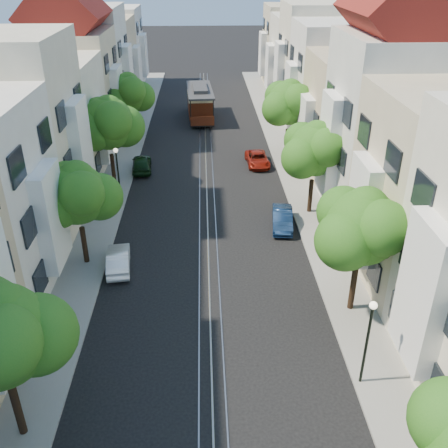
{
  "coord_description": "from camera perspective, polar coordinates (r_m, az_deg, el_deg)",
  "views": [
    {
      "loc": [
        -0.12,
        -11.24,
        16.04
      ],
      "look_at": [
        0.94,
        14.44,
        2.2
      ],
      "focal_mm": 40.0,
      "sensor_mm": 36.0,
      "label": 1
    }
  ],
  "objects": [
    {
      "name": "ground",
      "position": [
        42.39,
        -2.04,
        6.05
      ],
      "size": [
        200.0,
        200.0,
        0.0
      ],
      "primitive_type": "plane",
      "color": "black",
      "rests_on": "ground"
    },
    {
      "name": "parked_car_w_far",
      "position": [
        42.81,
        -9.39,
        6.87
      ],
      "size": [
        1.91,
        4.04,
        1.33
      ],
      "primitive_type": "imported",
      "rotation": [
        0.0,
        0.0,
        3.23
      ],
      "color": "black",
      "rests_on": "ground"
    },
    {
      "name": "townhouses_west",
      "position": [
        42.32,
        -18.81,
        11.82
      ],
      "size": [
        7.75,
        72.0,
        11.76
      ],
      "color": "silver",
      "rests_on": "ground"
    },
    {
      "name": "lamp_west",
      "position": [
        36.29,
        -12.08,
        6.34
      ],
      "size": [
        0.32,
        0.32,
        4.16
      ],
      "color": "black",
      "rests_on": "ground"
    },
    {
      "name": "tree_e_d",
      "position": [
        44.29,
        7.51,
        13.46
      ],
      "size": [
        5.01,
        4.16,
        6.85
      ],
      "color": "black",
      "rests_on": "ground"
    },
    {
      "name": "rail_left",
      "position": [
        42.39,
        -2.79,
        6.05
      ],
      "size": [
        0.06,
        80.0,
        0.02
      ],
      "primitive_type": "cube",
      "color": "gray",
      "rests_on": "ground"
    },
    {
      "name": "sidewalk_east",
      "position": [
        43.0,
        7.72,
        6.23
      ],
      "size": [
        2.5,
        80.0,
        0.12
      ],
      "primitive_type": "cube",
      "color": "gray",
      "rests_on": "ground"
    },
    {
      "name": "lane_line",
      "position": [
        42.39,
        -2.04,
        6.05
      ],
      "size": [
        0.08,
        80.0,
        0.01
      ],
      "primitive_type": "cube",
      "color": "tan",
      "rests_on": "ground"
    },
    {
      "name": "lamp_east",
      "position": [
        21.16,
        16.22,
        -11.66
      ],
      "size": [
        0.32,
        0.32,
        4.16
      ],
      "color": "black",
      "rests_on": "ground"
    },
    {
      "name": "tree_w_b",
      "position": [
        28.64,
        -16.35,
        3.11
      ],
      "size": [
        4.72,
        3.87,
        6.27
      ],
      "color": "black",
      "rests_on": "ground"
    },
    {
      "name": "townhouses_east",
      "position": [
        42.36,
        14.51,
        12.58
      ],
      "size": [
        7.75,
        72.0,
        12.0
      ],
      "color": "beige",
      "rests_on": "ground"
    },
    {
      "name": "tree_e_b",
      "position": [
        24.31,
        15.61,
        -0.56
      ],
      "size": [
        4.93,
        4.08,
        6.68
      ],
      "color": "black",
      "rests_on": "ground"
    },
    {
      "name": "cable_car",
      "position": [
        56.6,
        -2.76,
        13.86
      ],
      "size": [
        3.15,
        8.72,
        3.3
      ],
      "rotation": [
        0.0,
        0.0,
        0.06
      ],
      "color": "black",
      "rests_on": "ground"
    },
    {
      "name": "rail_right",
      "position": [
        42.39,
        -1.29,
        6.08
      ],
      "size": [
        0.06,
        80.0,
        0.02
      ],
      "primitive_type": "cube",
      "color": "gray",
      "rests_on": "ground"
    },
    {
      "name": "tree_w_c",
      "position": [
        38.48,
        -13.02,
        11.02
      ],
      "size": [
        5.13,
        4.28,
        7.09
      ],
      "color": "black",
      "rests_on": "ground"
    },
    {
      "name": "sidewalk_west",
      "position": [
        42.96,
        -11.81,
        5.85
      ],
      "size": [
        2.5,
        80.0,
        0.12
      ],
      "primitive_type": "cube",
      "color": "gray",
      "rests_on": "ground"
    },
    {
      "name": "parked_car_e_far",
      "position": [
        43.58,
        3.85,
        7.41
      ],
      "size": [
        2.03,
        4.03,
        1.09
      ],
      "primitive_type": "imported",
      "rotation": [
        0.0,
        0.0,
        0.05
      ],
      "color": "maroon",
      "rests_on": "ground"
    },
    {
      "name": "tree_w_d",
      "position": [
        49.08,
        -10.87,
        14.34
      ],
      "size": [
        4.84,
        3.99,
        6.52
      ],
      "color": "black",
      "rests_on": "ground"
    },
    {
      "name": "parked_car_w_mid",
      "position": [
        29.48,
        -11.98,
        -4.0
      ],
      "size": [
        1.69,
        3.73,
        1.19
      ],
      "primitive_type": "imported",
      "rotation": [
        0.0,
        0.0,
        3.26
      ],
      "color": "white",
      "rests_on": "ground"
    },
    {
      "name": "parked_car_e_mid",
      "position": [
        33.4,
        6.69,
        0.58
      ],
      "size": [
        1.7,
        3.82,
        1.22
      ],
      "primitive_type": "imported",
      "rotation": [
        0.0,
        0.0,
        -0.11
      ],
      "color": "#0B1D3B",
      "rests_on": "ground"
    },
    {
      "name": "tree_e_c",
      "position": [
        34.05,
        10.4,
        8.2
      ],
      "size": [
        4.84,
        3.99,
        6.52
      ],
      "color": "black",
      "rests_on": "ground"
    },
    {
      "name": "rail_slot",
      "position": [
        42.39,
        -2.04,
        6.06
      ],
      "size": [
        0.06,
        80.0,
        0.02
      ],
      "primitive_type": "cube",
      "color": "gray",
      "rests_on": "ground"
    }
  ]
}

